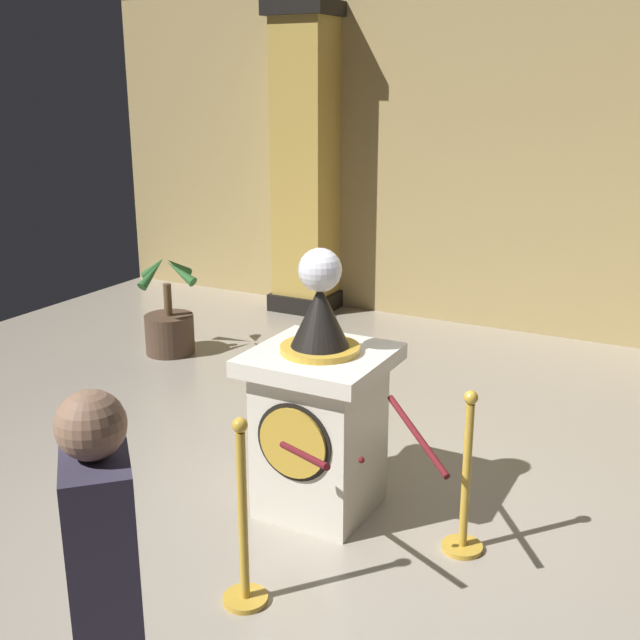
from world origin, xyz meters
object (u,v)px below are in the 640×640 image
pedestal_clock (320,412)px  potted_palm_left (169,325)px  stanchion_near (244,540)px  stanchion_far (465,496)px  bystander_guest (108,609)px

pedestal_clock → potted_palm_left: bearing=144.5°
stanchion_near → potted_palm_left: bearing=133.6°
potted_palm_left → stanchion_near: bearing=-46.4°
stanchion_far → potted_palm_left: 4.20m
stanchion_near → bystander_guest: 1.41m
pedestal_clock → potted_palm_left: 3.39m
bystander_guest → stanchion_near: bearing=103.3°
pedestal_clock → bystander_guest: bearing=-80.0°
stanchion_near → bystander_guest: bearing=-76.7°
stanchion_near → potted_palm_left: stanchion_near is taller
stanchion_far → bystander_guest: bystander_guest is taller
pedestal_clock → stanchion_far: size_ratio=1.70×
pedestal_clock → stanchion_near: pedestal_clock is taller
pedestal_clock → stanchion_far: (0.96, -0.04, -0.31)m
pedestal_clock → bystander_guest: bystander_guest is taller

